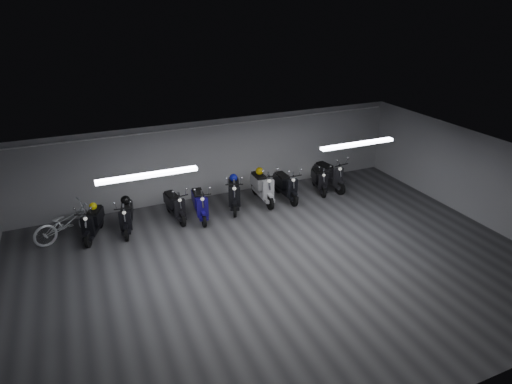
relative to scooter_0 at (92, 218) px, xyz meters
name	(u,v)px	position (x,y,z in m)	size (l,w,h in m)	color
floor	(277,265)	(4.39, -3.54, -0.65)	(14.00, 10.00, 0.01)	#39393B
ceiling	(280,168)	(4.39, -3.54, 2.16)	(14.00, 10.00, 0.01)	gray
back_wall	(216,158)	(4.39, 1.47, 0.75)	(14.00, 0.01, 2.80)	#9B9B9E
front_wall	(416,356)	(4.39, -8.54, 0.75)	(14.00, 0.01, 2.80)	#9B9B9E
right_wall	(478,178)	(11.39, -3.54, 0.75)	(0.01, 10.00, 2.80)	#9B9B9E
fluor_strip_left	(148,175)	(1.39, -2.54, 2.09)	(2.40, 0.18, 0.08)	white
fluor_strip_right	(358,144)	(7.39, -2.54, 2.09)	(2.40, 0.18, 0.08)	white
conduit	(216,125)	(4.39, 1.38, 1.97)	(0.05, 0.05, 13.60)	white
scooter_0	(92,218)	(0.00, 0.00, 0.00)	(0.58, 1.74, 1.29)	black
scooter_1	(126,212)	(0.98, -0.02, -0.01)	(0.57, 1.72, 1.28)	black
scooter_3	(175,201)	(2.52, 0.18, -0.01)	(0.57, 1.72, 1.28)	black
scooter_4	(200,199)	(3.28, -0.08, 0.02)	(0.60, 1.80, 1.34)	#130A66
scooter_5	(234,189)	(4.55, 0.17, 0.06)	(0.63, 1.90, 1.42)	black
scooter_6	(262,182)	(5.64, 0.26, 0.09)	(0.66, 1.99, 1.48)	#B8B7BC
scooter_7	(286,181)	(6.49, 0.12, 0.04)	(0.61, 1.83, 1.37)	black
scooter_8	(320,176)	(7.92, 0.22, -0.04)	(0.55, 1.64, 1.22)	black
scooter_9	(330,171)	(8.41, 0.31, 0.06)	(0.64, 1.91, 1.42)	black
bicycle	(66,219)	(-0.70, 0.25, 0.00)	(0.70, 2.00, 1.29)	white
helmet_0	(93,206)	(0.09, 0.23, 0.27)	(0.23, 0.23, 0.23)	yellow
helmet_1	(233,178)	(4.63, 0.42, 0.37)	(0.27, 0.27, 0.27)	#0E149F
helmet_2	(259,171)	(5.65, 0.53, 0.41)	(0.27, 0.27, 0.27)	#C39D0B
helmet_3	(125,200)	(1.03, 0.22, 0.29)	(0.29, 0.29, 0.29)	black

